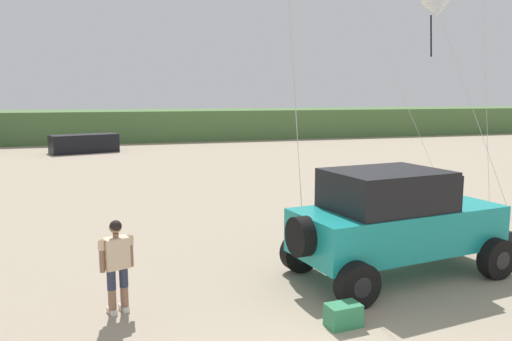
% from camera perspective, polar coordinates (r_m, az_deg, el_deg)
% --- Properties ---
extents(dune_ridge, '(90.00, 7.75, 2.48)m').
position_cam_1_polar(dune_ridge, '(44.77, -8.92, 5.19)').
color(dune_ridge, '#4C703D').
rests_on(dune_ridge, ground_plane).
extents(jeep, '(4.98, 2.96, 2.26)m').
position_cam_1_polar(jeep, '(10.93, 15.46, -5.38)').
color(jeep, teal).
rests_on(jeep, ground_plane).
extents(person_watching, '(0.59, 0.40, 1.67)m').
position_cam_1_polar(person_watching, '(9.13, -15.45, -9.88)').
color(person_watching, '#8C664C').
rests_on(person_watching, ground_plane).
extents(cooler_box, '(0.59, 0.41, 0.38)m').
position_cam_1_polar(cooler_box, '(8.73, 9.82, -15.81)').
color(cooler_box, '#2D7F51').
rests_on(cooler_box, ground_plane).
extents(distant_sedan, '(4.51, 2.83, 1.20)m').
position_cam_1_polar(distant_sedan, '(35.16, -18.84, 2.91)').
color(distant_sedan, black).
rests_on(distant_sedan, ground_plane).
extents(kite_white_parafoil, '(1.72, 3.16, 7.07)m').
position_cam_1_polar(kite_white_parafoil, '(16.85, 19.75, 17.01)').
color(kite_white_parafoil, white).
rests_on(kite_white_parafoil, ground_plane).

